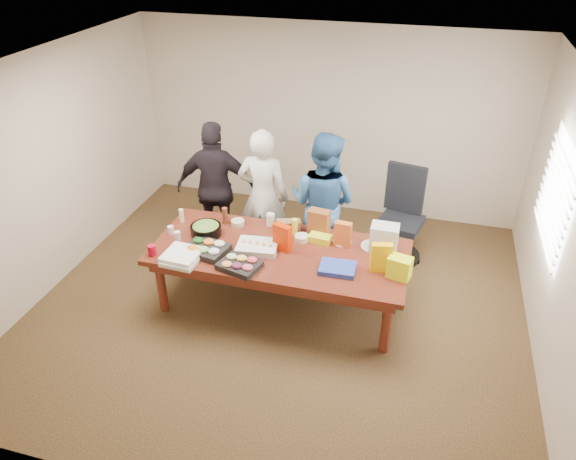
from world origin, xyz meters
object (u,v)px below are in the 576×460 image
(person_center, at_px, (263,197))
(sheet_cake, at_px, (257,247))
(office_chair, at_px, (401,219))
(salad_bowl, at_px, (206,230))
(person_right, at_px, (323,203))
(conference_table, at_px, (280,278))

(person_center, bearing_deg, sheet_cake, 102.70)
(office_chair, height_order, salad_bowl, office_chair)
(person_center, height_order, person_right, person_right)
(conference_table, relative_size, office_chair, 2.37)
(person_center, relative_size, person_right, 0.98)
(office_chair, height_order, sheet_cake, office_chair)
(sheet_cake, bearing_deg, person_right, 54.74)
(conference_table, height_order, person_right, person_right)
(person_right, bearing_deg, office_chair, -140.47)
(salad_bowl, bearing_deg, sheet_cake, -13.15)
(person_center, relative_size, sheet_cake, 4.06)
(sheet_cake, xyz_separation_m, salad_bowl, (-0.67, 0.16, 0.02))
(office_chair, relative_size, person_right, 0.65)
(conference_table, height_order, sheet_cake, sheet_cake)
(conference_table, distance_m, salad_bowl, 1.01)
(office_chair, xyz_separation_m, person_right, (-0.93, -0.42, 0.31))
(person_right, height_order, sheet_cake, person_right)
(person_right, relative_size, sheet_cake, 4.14)
(sheet_cake, height_order, salad_bowl, salad_bowl)
(conference_table, relative_size, person_right, 1.55)
(conference_table, relative_size, person_center, 1.58)
(person_right, distance_m, salad_bowl, 1.44)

